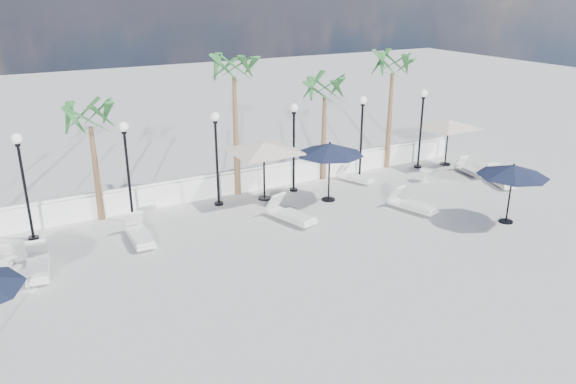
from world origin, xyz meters
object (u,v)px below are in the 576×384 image
lounger_3 (38,266)px  lounger_5 (413,204)px  lounger_4 (291,214)px  parasol_navy_right (513,171)px  lounger_6 (355,177)px  lounger_7 (499,179)px  lounger_1 (140,234)px  parasol_cream_sq_b (449,120)px  parasol_cream_sq_a (264,143)px  lounger_8 (470,170)px  parasol_navy_mid (330,149)px

lounger_3 → lounger_5: lounger_3 is taller
lounger_4 → lounger_5: 4.96m
parasol_navy_right → lounger_6: bearing=109.2°
lounger_3 → parasol_navy_right: bearing=-8.0°
lounger_7 → parasol_navy_right: size_ratio=0.79×
lounger_1 → lounger_6: size_ratio=1.18×
lounger_1 → lounger_5: bearing=-11.1°
lounger_5 → lounger_6: size_ratio=1.19×
lounger_1 → lounger_3: (-3.39, -0.83, -0.00)m
lounger_1 → parasol_cream_sq_b: 15.95m
lounger_6 → parasol_navy_right: parasol_navy_right is taller
lounger_5 → parasol_cream_sq_a: bearing=121.4°
lounger_4 → lounger_8: lounger_4 is taller
lounger_4 → lounger_5: lounger_4 is taller
lounger_1 → lounger_8: (15.74, -0.01, -0.04)m
parasol_navy_mid → lounger_6: bearing=31.0°
parasol_navy_mid → parasol_cream_sq_a: size_ratio=0.52×
lounger_1 → parasol_cream_sq_b: size_ratio=0.42×
lounger_1 → lounger_7: 15.84m
lounger_7 → lounger_4: bearing=-167.8°
lounger_7 → lounger_5: bearing=-157.4°
parasol_cream_sq_b → lounger_5: bearing=-144.1°
lounger_6 → parasol_cream_sq_b: 5.80m
lounger_1 → lounger_6: bearing=10.6°
lounger_4 → lounger_5: (4.77, -1.38, -0.02)m
lounger_7 → parasol_cream_sq_b: (-0.01, 3.40, 2.03)m
lounger_6 → parasol_cream_sq_b: bearing=-23.6°
lounger_1 → lounger_7: bearing=-4.9°
parasol_cream_sq_a → lounger_8: bearing=-9.4°
lounger_7 → parasol_navy_mid: size_ratio=0.73×
parasol_cream_sq_a → parasol_cream_sq_b: 10.07m
lounger_5 → lounger_8: lounger_5 is taller
lounger_5 → lounger_7: lounger_5 is taller
lounger_3 → lounger_6: lounger_3 is taller
lounger_5 → lounger_8: size_ratio=1.17×
parasol_cream_sq_a → lounger_4: bearing=-93.4°
lounger_6 → parasol_navy_mid: (-2.35, -1.41, 1.99)m
lounger_5 → lounger_7: 5.49m
parasol_navy_mid → parasol_navy_right: bearing=-48.1°
lounger_5 → lounger_8: bearing=4.6°
lounger_5 → parasol_cream_sq_a: 6.45m
parasol_navy_mid → parasol_navy_right: size_ratio=1.08×
lounger_3 → lounger_7: lounger_3 is taller
parasol_navy_mid → lounger_3: bearing=-174.5°
lounger_1 → parasol_navy_right: parasol_navy_right is taller
lounger_3 → parasol_cream_sq_b: (19.12, 2.48, 2.01)m
lounger_5 → parasol_navy_mid: 3.97m
lounger_1 → lounger_4: (5.52, -0.91, 0.01)m
lounger_7 → parasol_navy_right: bearing=-117.7°
parasol_navy_mid → parasol_cream_sq_b: bearing=10.2°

